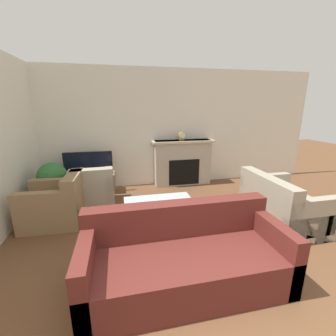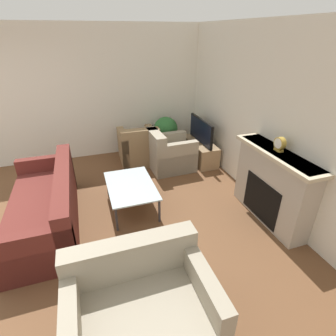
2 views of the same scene
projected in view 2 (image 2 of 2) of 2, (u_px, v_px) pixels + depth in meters
name	position (u px, v px, depth m)	size (l,w,h in m)	color
wall_back	(264.00, 118.00, 4.00)	(8.02, 0.06, 2.70)	silver
wall_left	(104.00, 94.00, 5.53)	(0.06, 7.21, 2.70)	silver
fireplace	(272.00, 185.00, 3.76)	(1.47, 0.37, 1.09)	#B2A899
tv_stand	(200.00, 151.00, 5.69)	(1.06, 0.42, 0.43)	#997A56
tv	(201.00, 131.00, 5.47)	(1.00, 0.05, 0.49)	black
couch_sectional	(47.00, 208.00, 3.73)	(2.10, 0.87, 0.82)	#5B231E
couch_loveseat	(141.00, 309.00, 2.37)	(0.95, 1.28, 0.82)	#9E937F
armchair_by_window	(138.00, 148.00, 5.62)	(0.93, 0.82, 0.82)	#8C704C
armchair_accent	(170.00, 155.00, 5.31)	(0.77, 0.87, 0.82)	#9E937F
coffee_table	(131.00, 187.00, 4.08)	(1.08, 0.71, 0.41)	#333338
potted_plant	(166.00, 131.00, 5.85)	(0.53, 0.53, 0.86)	#AD704C
mantel_clock	(280.00, 144.00, 3.49)	(0.17, 0.07, 0.20)	#B79338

